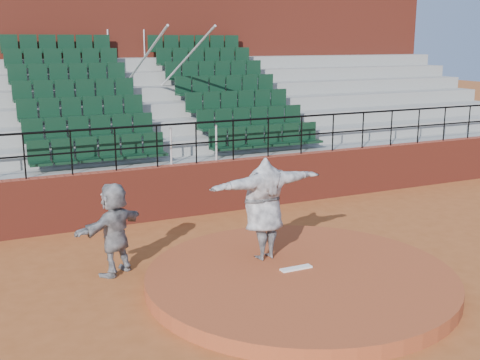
% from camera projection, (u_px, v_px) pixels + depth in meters
% --- Properties ---
extents(ground, '(90.00, 90.00, 0.00)m').
position_uv_depth(ground, '(300.00, 285.00, 10.72)').
color(ground, '#994D22').
rests_on(ground, ground).
extents(pitchers_mound, '(5.50, 5.50, 0.25)m').
position_uv_depth(pitchers_mound, '(300.00, 278.00, 10.70)').
color(pitchers_mound, '#984222').
rests_on(pitchers_mound, ground).
extents(pitching_rubber, '(0.60, 0.15, 0.03)m').
position_uv_depth(pitching_rubber, '(296.00, 268.00, 10.80)').
color(pitching_rubber, white).
rests_on(pitching_rubber, pitchers_mound).
extents(boundary_wall, '(24.00, 0.30, 1.30)m').
position_uv_depth(boundary_wall, '(197.00, 189.00, 14.97)').
color(boundary_wall, maroon).
rests_on(boundary_wall, ground).
extents(wall_railing, '(24.04, 0.05, 1.03)m').
position_uv_depth(wall_railing, '(196.00, 134.00, 14.66)').
color(wall_railing, black).
rests_on(wall_railing, boundary_wall).
extents(seating_deck, '(24.00, 5.97, 4.63)m').
position_uv_depth(seating_deck, '(152.00, 137.00, 18.00)').
color(seating_deck, gray).
rests_on(seating_deck, ground).
extents(press_box_facade, '(24.00, 3.00, 7.10)m').
position_uv_depth(press_box_facade, '(116.00, 61.00, 21.00)').
color(press_box_facade, maroon).
rests_on(press_box_facade, ground).
extents(pitcher, '(2.43, 0.89, 1.93)m').
position_uv_depth(pitcher, '(264.00, 208.00, 11.15)').
color(pitcher, black).
rests_on(pitcher, pitchers_mound).
extents(fielder, '(1.64, 1.31, 1.74)m').
position_uv_depth(fielder, '(114.00, 229.00, 11.08)').
color(fielder, black).
rests_on(fielder, ground).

